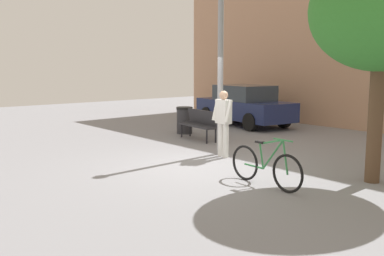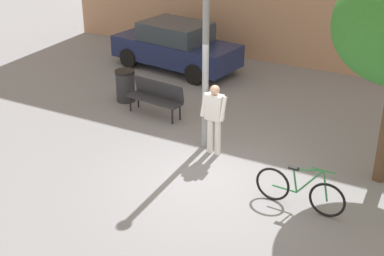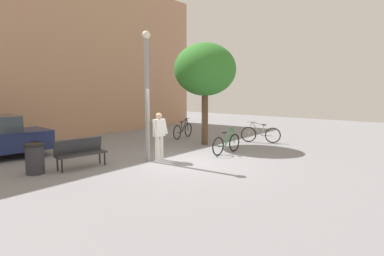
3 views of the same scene
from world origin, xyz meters
The scene contains 8 objects.
ground_plane centered at (0.00, 0.00, 0.00)m, with size 36.00×36.00×0.00m, color gray.
lamppost centered at (-0.83, 1.26, 2.51)m, with size 0.28×0.28×4.42m.
person_by_lamppost centered at (-0.49, 1.05, 0.97)m, with size 0.60×0.31×1.67m.
park_bench centered at (-2.81, 2.30, 0.55)m, with size 1.65×0.68×0.92m.
plaza_tree centered at (3.13, 1.65, 3.29)m, with size 2.70×2.70×4.46m.
bicycle_green centered at (1.97, -0.20, 0.38)m, with size 1.81×0.14×0.97m.
parked_car_navy centered at (-4.24, 5.79, 0.77)m, with size 4.39×2.26×1.55m.
trash_bin centered at (-4.09, 2.70, 0.46)m, with size 0.56×0.56×0.90m.
Camera 1 is at (7.19, -6.39, 2.27)m, focal length 40.26 mm.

